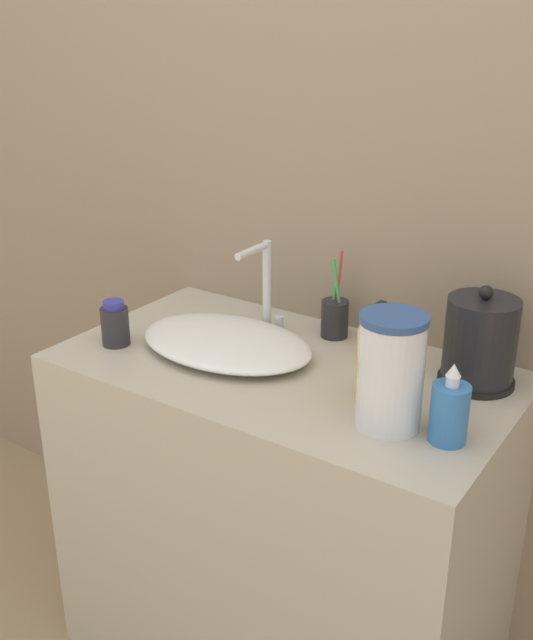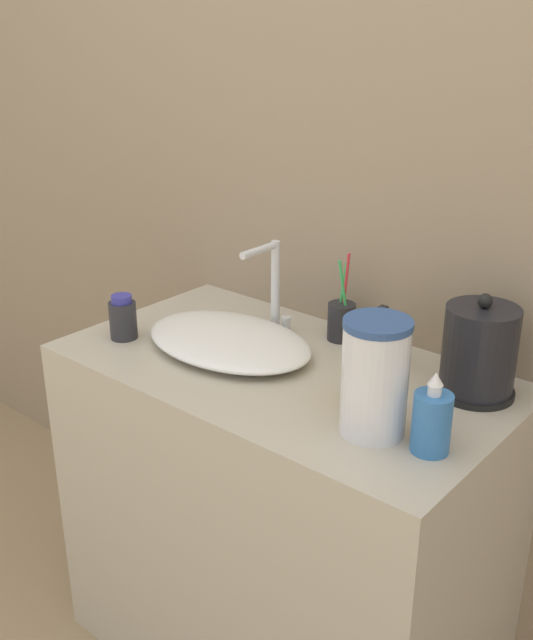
# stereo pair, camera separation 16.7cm
# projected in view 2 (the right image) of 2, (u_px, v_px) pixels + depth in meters

# --- Properties ---
(wall_back) EXTENTS (6.00, 0.04, 2.60)m
(wall_back) POSITION_uv_depth(u_px,v_px,m) (367.00, 147.00, 1.72)
(wall_back) COLOR gray
(wall_back) RESTS_ON ground_plane
(vanity_counter) EXTENTS (1.03, 0.57, 0.85)m
(vanity_counter) POSITION_uv_depth(u_px,v_px,m) (281.00, 522.00, 1.84)
(vanity_counter) COLOR #B7AD99
(vanity_counter) RESTS_ON ground_plane
(sink_basin) EXTENTS (0.43, 0.29, 0.05)m
(sink_basin) POSITION_uv_depth(u_px,v_px,m) (229.00, 340.00, 1.75)
(sink_basin) COLOR white
(sink_basin) RESTS_ON vanity_counter
(faucet) EXTENTS (0.06, 0.13, 0.23)m
(faucet) POSITION_uv_depth(u_px,v_px,m) (273.00, 283.00, 1.82)
(faucet) COLOR silver
(faucet) RESTS_ON vanity_counter
(electric_kettle) EXTENTS (0.16, 0.16, 0.22)m
(electric_kettle) POSITION_uv_depth(u_px,v_px,m) (479.00, 354.00, 1.52)
(electric_kettle) COLOR black
(electric_kettle) RESTS_ON vanity_counter
(toothbrush_cup) EXTENTS (0.07, 0.07, 0.22)m
(toothbrush_cup) POSITION_uv_depth(u_px,v_px,m) (341.00, 320.00, 1.80)
(toothbrush_cup) COLOR #232328
(toothbrush_cup) RESTS_ON vanity_counter
(lotion_bottle) EXTENTS (0.07, 0.07, 0.14)m
(lotion_bottle) POSITION_uv_depth(u_px,v_px,m) (382.00, 342.00, 1.67)
(lotion_bottle) COLOR gold
(lotion_bottle) RESTS_ON vanity_counter
(shampoo_bottle) EXTENTS (0.05, 0.05, 0.19)m
(shampoo_bottle) POSITION_uv_depth(u_px,v_px,m) (359.00, 368.00, 1.48)
(shampoo_bottle) COLOR gold
(shampoo_bottle) RESTS_ON vanity_counter
(mouthwash_bottle) EXTENTS (0.07, 0.07, 0.16)m
(mouthwash_bottle) POSITION_uv_depth(u_px,v_px,m) (432.00, 421.00, 1.33)
(mouthwash_bottle) COLOR #3370B7
(mouthwash_bottle) RESTS_ON vanity_counter
(hand_cream_bottle) EXTENTS (0.07, 0.07, 0.11)m
(hand_cream_bottle) POSITION_uv_depth(u_px,v_px,m) (123.00, 318.00, 1.81)
(hand_cream_bottle) COLOR #28282D
(hand_cream_bottle) RESTS_ON vanity_counter
(water_pitcher) EXTENTS (0.13, 0.13, 0.23)m
(water_pitcher) POSITION_uv_depth(u_px,v_px,m) (375.00, 377.00, 1.37)
(water_pitcher) COLOR silver
(water_pitcher) RESTS_ON vanity_counter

